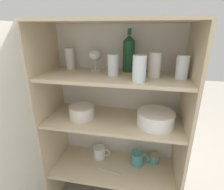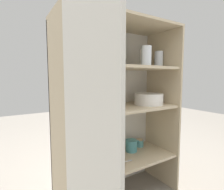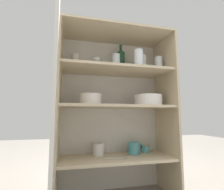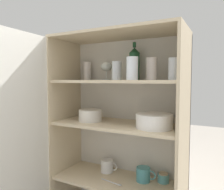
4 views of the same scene
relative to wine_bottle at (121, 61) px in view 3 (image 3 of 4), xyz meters
The scene contains 21 objects.
cupboard_back_panel 0.49m from the wine_bottle, 137.40° to the left, with size 0.92×0.02×1.31m, color silver.
cupboard_side_left 0.72m from the wine_bottle, 167.35° to the right, with size 0.02×0.40×1.31m, color #CCB793.
cupboard_side_right 0.62m from the wine_bottle, 17.71° to the right, with size 0.02×0.40×1.31m, color #CCB793.
cupboard_top_panel 0.24m from the wine_bottle, 123.52° to the right, with size 0.92×0.40×0.02m, color #CCB793.
shelf_board_lower 0.85m from the wine_bottle, 123.52° to the right, with size 0.88×0.36×0.02m, color beige.
shelf_board_middle 0.45m from the wine_bottle, 123.52° to the right, with size 0.88×0.36×0.02m, color beige.
shelf_board_upper 0.19m from the wine_bottle, 123.52° to the right, with size 0.88×0.36×0.02m, color beige.
cupboard_door 0.89m from the wine_bottle, 133.75° to the right, with size 0.04×0.46×1.31m.
tumbler_glass_0 0.41m from the wine_bottle, behind, with size 0.06×0.06×0.14m.
tumbler_glass_1 0.34m from the wine_bottle, 23.02° to the right, with size 0.07×0.07×0.13m.
tumbler_glass_2 0.25m from the wine_bottle, 70.84° to the right, with size 0.07×0.07×0.14m.
tumbler_glass_3 0.16m from the wine_bottle, 121.17° to the right, with size 0.07×0.07×0.13m.
tumbler_glass_4 0.20m from the wine_bottle, 34.40° to the right, with size 0.07×0.07×0.14m.
wine_glass_0 0.22m from the wine_bottle, behind, with size 0.09×0.09×0.14m.
wine_bottle is the anchor object (origin of this frame).
plate_stack_white 0.45m from the wine_bottle, 36.54° to the right, with size 0.23×0.23×0.09m.
mixing_bowl_large 0.49m from the wine_bottle, 154.44° to the right, with size 0.17×0.17×0.08m.
coffee_mug_primary 0.78m from the wine_bottle, 28.46° to the right, with size 0.14×0.10×0.10m.
coffee_mug_extra_1 0.80m from the wine_bottle, 169.51° to the right, with size 0.13×0.09×0.10m.
storage_jar 0.82m from the wine_bottle, ahead, with size 0.08×0.08×0.06m.
serving_spoon 0.84m from the wine_bottle, 112.74° to the right, with size 0.17×0.04×0.01m.
Camera 3 is at (-0.37, -1.19, 0.63)m, focal length 28.00 mm.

